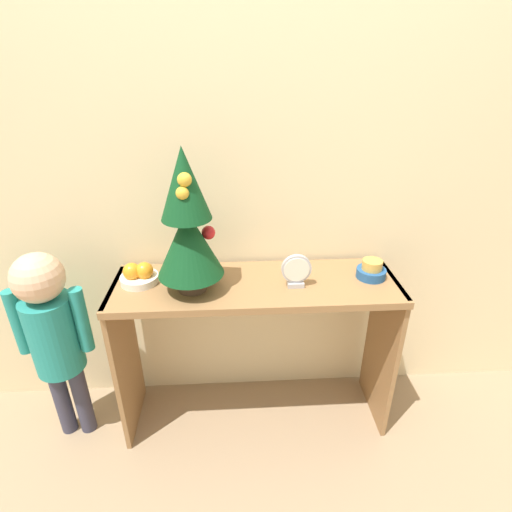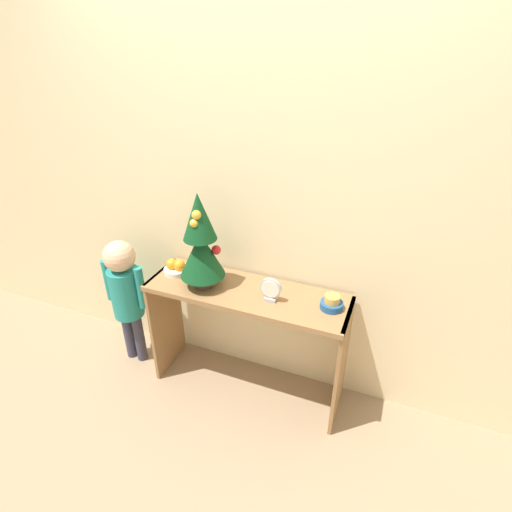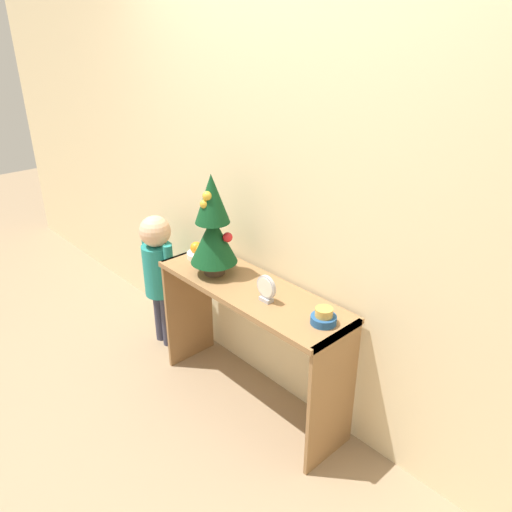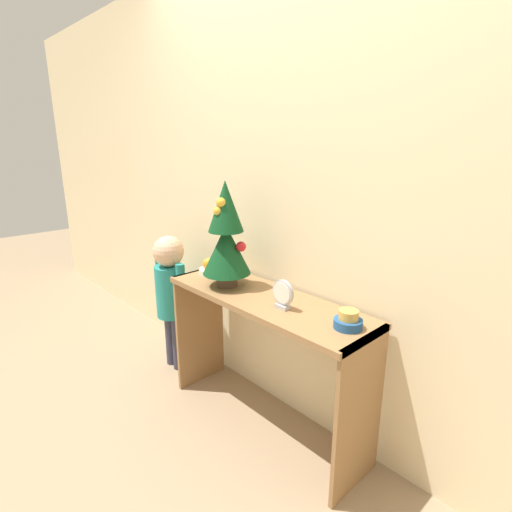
{
  "view_description": "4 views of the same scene",
  "coord_description": "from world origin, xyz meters",
  "px_view_note": "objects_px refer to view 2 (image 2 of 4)",
  "views": [
    {
      "loc": [
        -0.08,
        -1.23,
        1.59
      ],
      "look_at": [
        -0.0,
        0.16,
        0.89
      ],
      "focal_mm": 28.0,
      "sensor_mm": 36.0,
      "label": 1
    },
    {
      "loc": [
        0.75,
        -1.56,
        2.03
      ],
      "look_at": [
        0.05,
        0.22,
        0.97
      ],
      "focal_mm": 28.0,
      "sensor_mm": 36.0,
      "label": 2
    },
    {
      "loc": [
        1.71,
        -1.36,
        2.02
      ],
      "look_at": [
        0.03,
        0.2,
        0.94
      ],
      "focal_mm": 35.0,
      "sensor_mm": 36.0,
      "label": 3
    },
    {
      "loc": [
        1.34,
        -1.13,
        1.51
      ],
      "look_at": [
        -0.06,
        0.18,
        0.95
      ],
      "focal_mm": 28.0,
      "sensor_mm": 36.0,
      "label": 4
    }
  ],
  "objects_px": {
    "mini_tree": "(201,242)",
    "child_figure": "(125,288)",
    "desk_clock": "(271,290)",
    "singing_bowl": "(332,303)",
    "fruit_bowl": "(176,267)"
  },
  "relations": [
    {
      "from": "mini_tree",
      "to": "singing_bowl",
      "type": "height_order",
      "value": "mini_tree"
    },
    {
      "from": "singing_bowl",
      "to": "desk_clock",
      "type": "height_order",
      "value": "desk_clock"
    },
    {
      "from": "fruit_bowl",
      "to": "desk_clock",
      "type": "height_order",
      "value": "desk_clock"
    },
    {
      "from": "mini_tree",
      "to": "child_figure",
      "type": "height_order",
      "value": "mini_tree"
    },
    {
      "from": "desk_clock",
      "to": "child_figure",
      "type": "bearing_deg",
      "value": -179.7
    },
    {
      "from": "child_figure",
      "to": "mini_tree",
      "type": "bearing_deg",
      "value": 0.69
    },
    {
      "from": "desk_clock",
      "to": "child_figure",
      "type": "relative_size",
      "value": 0.15
    },
    {
      "from": "mini_tree",
      "to": "fruit_bowl",
      "type": "bearing_deg",
      "value": 163.81
    },
    {
      "from": "desk_clock",
      "to": "fruit_bowl",
      "type": "bearing_deg",
      "value": 174.04
    },
    {
      "from": "singing_bowl",
      "to": "fruit_bowl",
      "type": "bearing_deg",
      "value": 179.23
    },
    {
      "from": "singing_bowl",
      "to": "desk_clock",
      "type": "bearing_deg",
      "value": -170.71
    },
    {
      "from": "singing_bowl",
      "to": "mini_tree",
      "type": "bearing_deg",
      "value": -176.02
    },
    {
      "from": "fruit_bowl",
      "to": "child_figure",
      "type": "relative_size",
      "value": 0.17
    },
    {
      "from": "desk_clock",
      "to": "singing_bowl",
      "type": "bearing_deg",
      "value": 9.29
    },
    {
      "from": "desk_clock",
      "to": "child_figure",
      "type": "distance_m",
      "value": 1.03
    }
  ]
}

